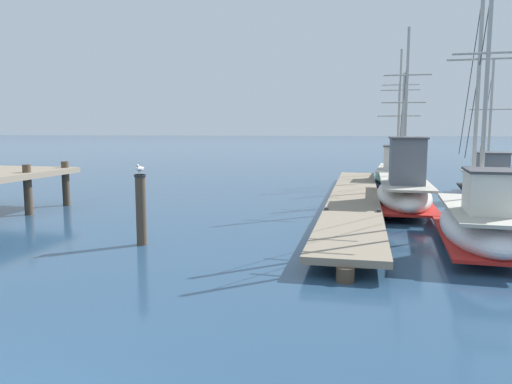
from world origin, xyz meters
TOP-DOWN VIEW (x-y plane):
  - floating_dock at (4.34, 15.87)m, footprint 2.54×19.73m
  - fishing_boat_0 at (10.03, 19.07)m, footprint 2.67×6.24m
  - fishing_boat_1 at (6.13, 15.43)m, footprint 2.27×7.60m
  - fishing_boat_2 at (7.31, 9.57)m, footprint 2.38×7.57m
  - fishing_boat_6 at (6.67, 23.08)m, footprint 2.97×8.41m
  - mooring_piling at (-1.20, 8.40)m, footprint 0.30×0.30m
  - perched_seagull at (-1.20, 8.41)m, footprint 0.15×0.38m

SIDE VIEW (x-z plane):
  - floating_dock at x=4.34m, z-range 0.10..0.63m
  - fishing_boat_0 at x=10.03m, z-range -2.32..3.59m
  - fishing_boat_2 at x=7.31m, z-range -2.87..4.21m
  - fishing_boat_6 at x=6.67m, z-range -2.84..4.19m
  - fishing_boat_1 at x=6.13m, z-range -2.53..4.14m
  - mooring_piling at x=-1.20m, z-range 0.04..1.86m
  - perched_seagull at x=-1.20m, z-range 1.84..2.11m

